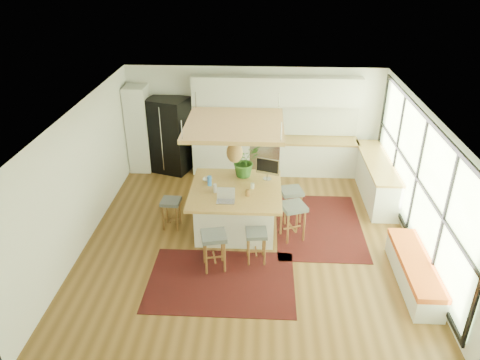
# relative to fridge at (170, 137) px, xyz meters

# --- Properties ---
(floor) EXTENTS (7.00, 7.00, 0.00)m
(floor) POSITION_rel_fridge_xyz_m (2.17, -3.18, -0.93)
(floor) COLOR brown
(floor) RESTS_ON ground
(ceiling) EXTENTS (7.00, 7.00, 0.00)m
(ceiling) POSITION_rel_fridge_xyz_m (2.17, -3.18, 1.78)
(ceiling) COLOR white
(ceiling) RESTS_ON ground
(wall_back) EXTENTS (6.50, 0.00, 6.50)m
(wall_back) POSITION_rel_fridge_xyz_m (2.17, 0.32, 0.42)
(wall_back) COLOR white
(wall_back) RESTS_ON ground
(wall_front) EXTENTS (6.50, 0.00, 6.50)m
(wall_front) POSITION_rel_fridge_xyz_m (2.17, -6.68, 0.42)
(wall_front) COLOR white
(wall_front) RESTS_ON ground
(wall_left) EXTENTS (0.00, 7.00, 7.00)m
(wall_left) POSITION_rel_fridge_xyz_m (-1.08, -3.18, 0.42)
(wall_left) COLOR white
(wall_left) RESTS_ON ground
(wall_right) EXTENTS (0.00, 7.00, 7.00)m
(wall_right) POSITION_rel_fridge_xyz_m (5.42, -3.18, 0.42)
(wall_right) COLOR white
(wall_right) RESTS_ON ground
(window_wall) EXTENTS (0.10, 6.20, 2.60)m
(window_wall) POSITION_rel_fridge_xyz_m (5.39, -3.18, 0.47)
(window_wall) COLOR black
(window_wall) RESTS_ON wall_right
(pantry) EXTENTS (0.55, 0.60, 2.25)m
(pantry) POSITION_rel_fridge_xyz_m (-0.78, -0.00, 0.20)
(pantry) COLOR white
(pantry) RESTS_ON floor
(back_counter_base) EXTENTS (4.20, 0.60, 0.88)m
(back_counter_base) POSITION_rel_fridge_xyz_m (2.72, -0.00, -0.49)
(back_counter_base) COLOR white
(back_counter_base) RESTS_ON floor
(back_counter_top) EXTENTS (4.24, 0.64, 0.05)m
(back_counter_top) POSITION_rel_fridge_xyz_m (2.72, -0.00, -0.03)
(back_counter_top) COLOR #AA823C
(back_counter_top) RESTS_ON back_counter_base
(backsplash) EXTENTS (4.20, 0.02, 0.80)m
(backsplash) POSITION_rel_fridge_xyz_m (2.72, 0.30, 0.43)
(backsplash) COLOR white
(backsplash) RESTS_ON wall_back
(upper_cabinets) EXTENTS (4.20, 0.34, 0.70)m
(upper_cabinets) POSITION_rel_fridge_xyz_m (2.72, 0.14, 1.22)
(upper_cabinets) COLOR white
(upper_cabinets) RESTS_ON wall_back
(range) EXTENTS (0.76, 0.62, 1.00)m
(range) POSITION_rel_fridge_xyz_m (2.47, -0.00, -0.43)
(range) COLOR #A5A5AA
(range) RESTS_ON floor
(right_counter_base) EXTENTS (0.60, 2.50, 0.88)m
(right_counter_base) POSITION_rel_fridge_xyz_m (5.10, -1.18, -0.49)
(right_counter_base) COLOR white
(right_counter_base) RESTS_ON floor
(right_counter_top) EXTENTS (0.64, 2.54, 0.05)m
(right_counter_top) POSITION_rel_fridge_xyz_m (5.10, -1.18, -0.03)
(right_counter_top) COLOR #AA823C
(right_counter_top) RESTS_ON right_counter_base
(window_bench) EXTENTS (0.52, 2.00, 0.50)m
(window_bench) POSITION_rel_fridge_xyz_m (5.12, -4.38, -0.68)
(window_bench) COLOR white
(window_bench) RESTS_ON floor
(ceiling_panel) EXTENTS (1.86, 1.86, 0.80)m
(ceiling_panel) POSITION_rel_fridge_xyz_m (1.87, -2.78, 1.12)
(ceiling_panel) COLOR #AA823C
(ceiling_panel) RESTS_ON ceiling
(rug_near) EXTENTS (2.60, 1.80, 0.01)m
(rug_near) POSITION_rel_fridge_xyz_m (1.73, -4.52, -0.92)
(rug_near) COLOR black
(rug_near) RESTS_ON floor
(rug_right) EXTENTS (1.80, 2.60, 0.01)m
(rug_right) POSITION_rel_fridge_xyz_m (3.65, -2.59, -0.92)
(rug_right) COLOR black
(rug_right) RESTS_ON floor
(fridge) EXTENTS (1.16, 1.02, 1.95)m
(fridge) POSITION_rel_fridge_xyz_m (0.00, 0.00, 0.00)
(fridge) COLOR black
(fridge) RESTS_ON floor
(island) EXTENTS (1.85, 1.85, 0.93)m
(island) POSITION_rel_fridge_xyz_m (1.89, -2.75, -0.46)
(island) COLOR #AA823C
(island) RESTS_ON floor
(stool_near_left) EXTENTS (0.53, 0.53, 0.74)m
(stool_near_left) POSITION_rel_fridge_xyz_m (1.58, -4.13, -0.57)
(stool_near_left) COLOR #4B5153
(stool_near_left) RESTS_ON floor
(stool_near_right) EXTENTS (0.42, 0.42, 0.65)m
(stool_near_right) POSITION_rel_fridge_xyz_m (2.34, -3.88, -0.57)
(stool_near_right) COLOR #4B5153
(stool_near_right) RESTS_ON floor
(stool_right_front) EXTENTS (0.59, 0.59, 0.78)m
(stool_right_front) POSITION_rel_fridge_xyz_m (3.06, -3.07, -0.57)
(stool_right_front) COLOR #4B5153
(stool_right_front) RESTS_ON floor
(stool_right_back) EXTENTS (0.54, 0.54, 0.75)m
(stool_right_back) POSITION_rel_fridge_xyz_m (3.05, -2.38, -0.57)
(stool_right_back) COLOR #4B5153
(stool_right_back) RESTS_ON floor
(stool_left_side) EXTENTS (0.41, 0.41, 0.65)m
(stool_left_side) POSITION_rel_fridge_xyz_m (0.54, -2.80, -0.57)
(stool_left_side) COLOR #4B5153
(stool_left_side) RESTS_ON floor
(laptop) EXTENTS (0.36, 0.38, 0.26)m
(laptop) POSITION_rel_fridge_xyz_m (1.73, -3.29, 0.12)
(laptop) COLOR #A5A5AA
(laptop) RESTS_ON island
(monitor) EXTENTS (0.55, 0.35, 0.48)m
(monitor) POSITION_rel_fridge_xyz_m (2.53, -2.28, 0.26)
(monitor) COLOR #A5A5AA
(monitor) RESTS_ON island
(microwave) EXTENTS (0.58, 0.39, 0.36)m
(microwave) POSITION_rel_fridge_xyz_m (0.92, -0.01, 0.18)
(microwave) COLOR #A5A5AA
(microwave) RESTS_ON back_counter_top
(island_plant) EXTENTS (0.93, 0.95, 0.55)m
(island_plant) POSITION_rel_fridge_xyz_m (2.03, -2.13, 0.28)
(island_plant) COLOR #1E4C19
(island_plant) RESTS_ON island
(island_bowl) EXTENTS (0.22, 0.22, 0.05)m
(island_bowl) POSITION_rel_fridge_xyz_m (1.27, -2.42, 0.03)
(island_bowl) COLOR beige
(island_bowl) RESTS_ON island
(island_bottle_0) EXTENTS (0.07, 0.07, 0.19)m
(island_bottle_0) POSITION_rel_fridge_xyz_m (1.34, -2.65, 0.10)
(island_bottle_0) COLOR #397BE7
(island_bottle_0) RESTS_ON island
(island_bottle_1) EXTENTS (0.07, 0.07, 0.19)m
(island_bottle_1) POSITION_rel_fridge_xyz_m (1.49, -2.90, 0.10)
(island_bottle_1) COLOR silver
(island_bottle_1) RESTS_ON island
(island_bottle_2) EXTENTS (0.07, 0.07, 0.19)m
(island_bottle_2) POSITION_rel_fridge_xyz_m (2.14, -3.05, 0.10)
(island_bottle_2) COLOR olive
(island_bottle_2) RESTS_ON island
(island_bottle_3) EXTENTS (0.07, 0.07, 0.19)m
(island_bottle_3) POSITION_rel_fridge_xyz_m (2.24, -2.70, 0.10)
(island_bottle_3) COLOR beige
(island_bottle_3) RESTS_ON island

